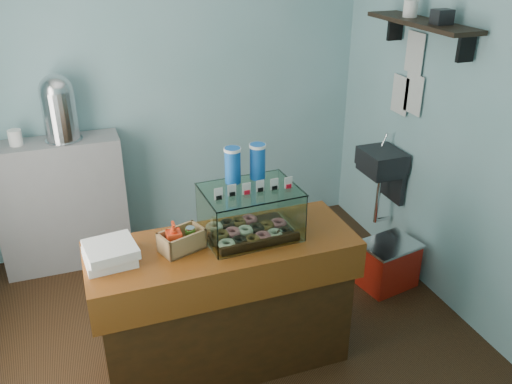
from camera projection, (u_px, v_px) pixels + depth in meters
name	position (u px, v px, depth m)	size (l,w,h in m)	color
ground	(216.00, 335.00, 3.81)	(3.50, 3.50, 0.00)	black
room_shell	(210.00, 98.00, 3.08)	(3.54, 3.04, 2.82)	#77ABAD
counter	(225.00, 303.00, 3.39)	(1.60, 0.60, 0.90)	#42210C
back_shelf	(63.00, 205.00, 4.41)	(1.00, 0.32, 1.10)	gray
display_case	(249.00, 209.00, 3.24)	(0.58, 0.43, 0.52)	#371A10
condiment_crate	(180.00, 239.00, 3.10)	(0.29, 0.23, 0.20)	#A98154
pastry_boxes	(110.00, 253.00, 3.00)	(0.30, 0.30, 0.11)	white
coffee_urn	(59.00, 106.00, 4.07)	(0.28, 0.28, 0.52)	silver
red_cooler	(388.00, 264.00, 4.27)	(0.49, 0.40, 0.38)	#B71C0E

